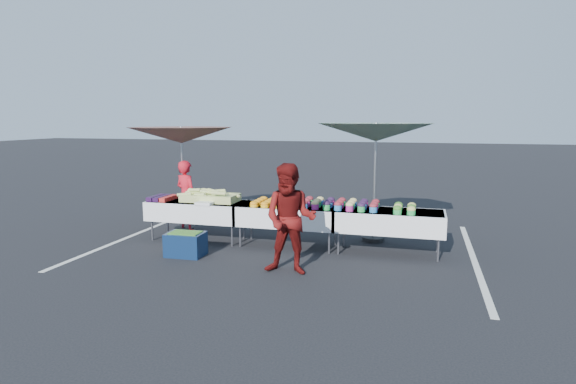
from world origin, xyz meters
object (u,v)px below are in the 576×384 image
(table_right, at_px, (389,220))
(vendor, at_px, (186,196))
(umbrella_left, at_px, (181,136))
(storage_bin, at_px, (186,244))
(customer, at_px, (290,219))
(umbrella_right, at_px, (376,133))
(table_center, at_px, (288,215))
(table_left, at_px, (198,210))

(table_right, xyz_separation_m, vendor, (-4.12, 0.55, 0.15))
(vendor, relative_size, umbrella_left, 0.60)
(vendor, bearing_deg, storage_bin, 141.33)
(vendor, height_order, umbrella_left, umbrella_left)
(table_right, bearing_deg, umbrella_left, 172.06)
(customer, bearing_deg, umbrella_right, 65.11)
(table_center, xyz_separation_m, vendor, (-2.32, 0.55, 0.15))
(customer, bearing_deg, table_left, 145.21)
(table_left, distance_m, storage_bin, 1.18)
(umbrella_left, bearing_deg, umbrella_right, 3.14)
(umbrella_left, bearing_deg, storage_bin, -61.42)
(table_left, xyz_separation_m, table_right, (3.60, 0.00, 0.00))
(customer, xyz_separation_m, umbrella_left, (-2.86, 2.09, 1.13))
(table_left, height_order, vendor, vendor)
(table_center, relative_size, umbrella_right, 0.64)
(umbrella_right, relative_size, storage_bin, 4.56)
(table_center, relative_size, table_right, 1.00)
(table_right, xyz_separation_m, umbrella_right, (-0.33, 0.80, 1.46))
(table_right, bearing_deg, table_left, 180.00)
(storage_bin, bearing_deg, customer, -13.86)
(table_right, distance_m, storage_bin, 3.50)
(table_center, bearing_deg, umbrella_right, 28.63)
(table_center, xyz_separation_m, storage_bin, (-1.50, -1.08, -0.37))
(table_center, relative_size, storage_bin, 2.93)
(table_center, distance_m, storage_bin, 1.89)
(table_right, distance_m, vendor, 4.16)
(table_center, height_order, storage_bin, table_center)
(customer, bearing_deg, table_right, 46.95)
(customer, xyz_separation_m, storage_bin, (-1.96, 0.42, -0.62))
(table_left, height_order, table_right, same)
(table_center, distance_m, vendor, 2.39)
(table_left, bearing_deg, vendor, 133.29)
(umbrella_right, bearing_deg, vendor, -176.22)
(table_left, distance_m, umbrella_left, 1.62)
(table_center, height_order, table_right, same)
(umbrella_left, bearing_deg, vendor, -22.02)
(table_left, relative_size, umbrella_right, 0.64)
(vendor, distance_m, umbrella_left, 1.23)
(table_right, bearing_deg, storage_bin, -161.96)
(table_left, bearing_deg, umbrella_left, 136.11)
(vendor, xyz_separation_m, customer, (2.77, -2.05, 0.10))
(table_center, relative_size, vendor, 1.27)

